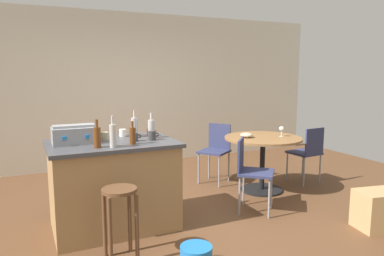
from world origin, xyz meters
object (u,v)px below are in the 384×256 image
at_px(toolbox, 74,135).
at_px(cardboard_box, 379,210).
at_px(folding_chair_near, 308,150).
at_px(bottle_1, 133,135).
at_px(folding_chair_far, 216,148).
at_px(cup_0, 105,136).
at_px(wine_glass, 282,129).
at_px(serving_bowl, 247,135).
at_px(cup_2, 151,132).
at_px(cup_4, 135,137).
at_px(bottle_0, 151,128).
at_px(folding_chair_left, 250,169).
at_px(bottle_5, 113,135).
at_px(wooden_stool, 120,209).
at_px(bottle_2, 133,126).
at_px(bottle_3, 97,137).
at_px(cup_3, 152,135).
at_px(cup_1, 123,133).
at_px(dining_table, 263,150).
at_px(bottle_4, 134,127).
at_px(kitchen_island, 113,184).

xyz_separation_m(toolbox, cardboard_box, (2.93, -1.31, -0.82)).
xyz_separation_m(folding_chair_near, bottle_1, (-2.84, -0.57, 0.53)).
relative_size(folding_chair_far, cup_0, 7.27).
relative_size(cup_0, cardboard_box, 0.25).
distance_m(wine_glass, serving_bowl, 0.51).
relative_size(cup_2, cup_4, 1.03).
bearing_deg(bottle_0, bottle_1, -137.27).
bearing_deg(cardboard_box, cup_2, 145.99).
relative_size(folding_chair_left, bottle_5, 2.83).
height_order(wooden_stool, bottle_2, bottle_2).
xyz_separation_m(wooden_stool, bottle_3, (-0.08, 0.49, 0.57)).
relative_size(cup_3, serving_bowl, 0.65).
height_order(bottle_5, cup_0, bottle_5).
bearing_deg(cup_1, bottle_3, -126.45).
relative_size(wooden_stool, dining_table, 0.62).
xyz_separation_m(dining_table, bottle_4, (-1.88, -0.16, 0.46)).
distance_m(wooden_stool, folding_chair_far, 2.58).
bearing_deg(cup_3, bottle_2, 107.06).
distance_m(kitchen_island, wine_glass, 2.49).
distance_m(folding_chair_far, wine_glass, 1.03).
distance_m(folding_chair_near, folding_chair_left, 1.53).
xyz_separation_m(bottle_5, cup_1, (0.24, 0.57, -0.08)).
height_order(folding_chair_far, bottle_2, bottle_2).
bearing_deg(cup_3, bottle_1, -150.93).
bearing_deg(bottle_2, bottle_4, -97.45).
relative_size(toolbox, bottle_0, 1.55).
distance_m(dining_table, folding_chair_far, 0.76).
relative_size(dining_table, folding_chair_left, 1.21).
height_order(folding_chair_far, toolbox, toolbox).
distance_m(wooden_stool, bottle_4, 1.16).
bearing_deg(kitchen_island, cup_0, 108.92).
relative_size(bottle_2, wine_glass, 2.00).
bearing_deg(cup_2, bottle_1, -129.32).
bearing_deg(cup_3, cup_0, 154.44).
bearing_deg(bottle_1, bottle_4, 71.39).
relative_size(bottle_1, bottle_5, 0.76).
bearing_deg(bottle_5, toolbox, 129.64).
distance_m(cup_0, cup_3, 0.51).
distance_m(kitchen_island, bottle_1, 0.62).
bearing_deg(bottle_5, cup_3, 25.09).
distance_m(bottle_0, cup_3, 0.14).
bearing_deg(cup_1, wine_glass, 0.21).
relative_size(folding_chair_far, cup_2, 7.68).
bearing_deg(folding_chair_far, cup_2, -147.61).
xyz_separation_m(kitchen_island, toolbox, (-0.37, 0.07, 0.56)).
bearing_deg(toolbox, folding_chair_left, -9.06).
height_order(kitchen_island, cardboard_box, kitchen_island).
height_order(cup_0, cup_2, cup_2).
height_order(bottle_1, bottle_5, bottle_5).
xyz_separation_m(bottle_4, serving_bowl, (1.66, 0.23, -0.25)).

